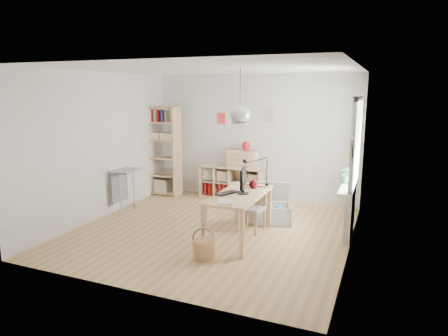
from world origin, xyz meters
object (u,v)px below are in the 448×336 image
at_px(desk, 239,199).
at_px(cube_shelf, 231,185).
at_px(drawer_chest, 242,159).
at_px(chair, 253,206).
at_px(storage_chest, 272,210).
at_px(tall_bookshelf, 162,147).
at_px(monitor, 243,179).

relative_size(desk, cube_shelf, 1.07).
bearing_deg(cube_shelf, drawer_chest, -8.35).
bearing_deg(cube_shelf, chair, -58.35).
bearing_deg(cube_shelf, desk, -65.39).
height_order(cube_shelf, storage_chest, cube_shelf).
xyz_separation_m(desk, tall_bookshelf, (-2.59, 1.95, 0.43)).
bearing_deg(drawer_chest, storage_chest, -46.86).
xyz_separation_m(cube_shelf, chair, (1.11, -1.80, 0.15)).
height_order(chair, storage_chest, chair).
relative_size(desk, monitor, 3.20).
distance_m(desk, drawer_chest, 2.33).
height_order(cube_shelf, chair, chair).
bearing_deg(monitor, cube_shelf, 102.86).
distance_m(chair, drawer_chest, 2.00).
bearing_deg(cube_shelf, storage_chest, -43.37).
xyz_separation_m(tall_bookshelf, drawer_chest, (1.84, 0.24, -0.18)).
relative_size(cube_shelf, chair, 1.79).
bearing_deg(chair, drawer_chest, 123.00).
distance_m(tall_bookshelf, storage_chest, 3.13).
xyz_separation_m(cube_shelf, monitor, (1.07, -2.21, 0.68)).
bearing_deg(storage_chest, chair, -125.29).
distance_m(tall_bookshelf, chair, 3.14).
bearing_deg(monitor, desk, -166.68).
bearing_deg(tall_bookshelf, monitor, -36.14).
height_order(storage_chest, drawer_chest, drawer_chest).
bearing_deg(monitor, chair, 71.40).
xyz_separation_m(desk, drawer_chest, (-0.74, 2.19, 0.25)).
bearing_deg(desk, drawer_chest, 108.72).
bearing_deg(desk, chair, 78.24).
height_order(desk, monitor, monitor).
relative_size(chair, storage_chest, 0.86).
bearing_deg(drawer_chest, cube_shelf, 174.14).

